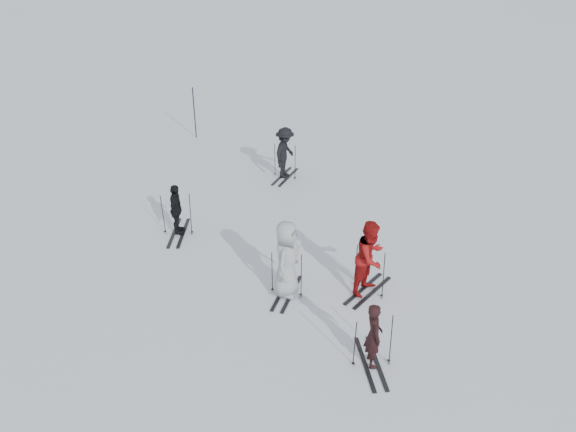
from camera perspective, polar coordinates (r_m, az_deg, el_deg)
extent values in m
plane|color=silver|center=(15.19, -0.07, -5.11)|extent=(120.00, 120.00, 0.00)
imported|color=black|center=(11.88, 8.68, -11.96)|extent=(0.43, 0.59, 1.51)
imported|color=maroon|center=(13.86, 8.37, -4.28)|extent=(1.17, 1.20, 1.96)
imported|color=#9CA0A5|center=(13.61, -0.15, -4.48)|extent=(0.88, 1.11, 2.00)
imported|color=black|center=(16.65, -11.28, 0.57)|extent=(0.38, 0.90, 1.54)
imported|color=black|center=(19.96, -0.31, 6.38)|extent=(1.07, 1.35, 1.83)
cylinder|color=black|center=(24.08, -9.49, 10.30)|extent=(0.06, 0.06, 2.15)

